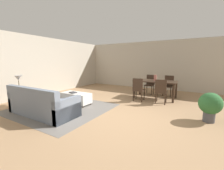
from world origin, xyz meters
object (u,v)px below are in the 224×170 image
Objects in this scene: couch at (42,105)px; potted_plant at (210,105)px; dining_table at (155,83)px; dining_chair_near_right at (161,90)px; book_on_ottoman at (73,92)px; dining_chair_near_left at (138,88)px; ottoman_table at (76,98)px; vase_centerpiece at (155,78)px; side_table at (20,94)px; table_lamp at (18,79)px; dining_chair_far_right at (168,84)px; dining_chair_far_left at (150,83)px.

potted_plant is (4.27, 1.86, 0.17)m from couch.
dining_table is 0.90m from dining_chair_near_right.
book_on_ottoman is (-2.79, -1.66, -0.08)m from dining_chair_near_right.
couch is 3.46m from dining_chair_near_left.
vase_centerpiece is at bearing 45.62° from ottoman_table.
dining_chair_near_right is at bearing 33.50° from side_table.
table_lamp reaches higher than couch.
couch is at bearing -133.97° from dining_chair_near_right.
dining_chair_far_right is 3.68× the size of vase_centerpiece.
dining_chair_far_right is (2.81, 4.53, 0.23)m from couch.
dining_chair_near_right is at bearing 30.66° from book_on_ottoman.
book_on_ottoman is (-1.93, -3.24, -0.08)m from dining_chair_far_left.
side_table is at bearing -140.98° from dining_chair_near_left.
side_table is 0.63× the size of dining_chair_far_left.
dining_chair_near_left is 1.18× the size of potted_plant.
dining_table reaches higher than ottoman_table.
dining_chair_near_right is 3.25m from book_on_ottoman.
couch is at bearing -5.17° from side_table.
potted_plant is (4.26, 0.60, 0.02)m from book_on_ottoman.
dining_table is (2.40, 3.70, 0.38)m from couch.
potted_plant is (1.46, -1.05, -0.06)m from dining_chair_near_right.
dining_chair_far_left and dining_chair_far_right have the same top height.
vase_centerpiece is (0.45, -0.83, 0.37)m from dining_chair_far_left.
vase_centerpiece is at bearing -115.40° from dining_chair_far_right.
dining_chair_near_right is 1.62m from dining_chair_far_right.
book_on_ottoman reaches higher than ottoman_table.
vase_centerpiece is (2.40, 3.67, 0.60)m from couch.
side_table is 0.63× the size of dining_chair_near_right.
book_on_ottoman is (-1.94, -1.59, -0.08)m from dining_chair_near_left.
dining_chair_near_right is at bearing 33.50° from table_lamp.
dining_table is 1.87× the size of dining_chair_far_right.
dining_chair_far_right is at bearing 46.32° from table_lamp.
couch is 2.39× the size of dining_chair_far_right.
side_table is 5.51m from dining_chair_far_left.
couch reaches higher than side_table.
dining_chair_near_right is 1.00× the size of dining_chair_far_left.
book_on_ottoman is at bearing -134.24° from dining_table.
vase_centerpiece is 0.32× the size of potted_plant.
potted_plant is (5.68, 1.74, -0.53)m from table_lamp.
dining_table is 0.92m from dining_chair_far_left.
side_table is at bearing -146.50° from dining_chair_near_right.
dining_chair_far_right is 3.05m from potted_plant.
dining_table is 6.61× the size of book_on_ottoman.
dining_chair_near_right reaches higher than couch.
potted_plant is (5.68, 1.74, 0.01)m from side_table.
ottoman_table is 2.42m from dining_chair_near_left.
dining_chair_far_right reaches higher than dining_table.
potted_plant is (1.88, -1.84, -0.21)m from dining_table.
book_on_ottoman is 4.30m from potted_plant.
dining_chair_far_left is (1.95, 4.50, 0.23)m from couch.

